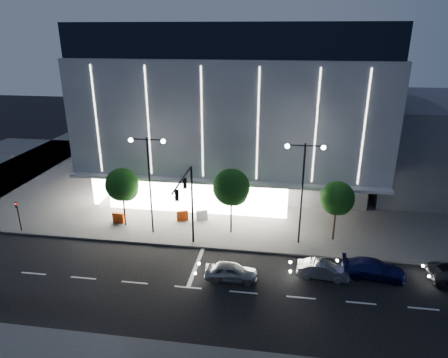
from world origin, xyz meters
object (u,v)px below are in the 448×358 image
street_lamp_west (149,172)px  tree_mid (232,189)px  tree_right (337,200)px  barrier_d (202,215)px  car_lead (231,272)px  ped_signal_far (18,213)px  car_second (323,270)px  barrier_c (182,216)px  traffic_mast (188,196)px  car_third (374,269)px  tree_left (122,186)px  street_lamp_east (303,179)px  barrier_a (118,218)px

street_lamp_west → tree_mid: street_lamp_west is taller
tree_right → barrier_d: bearing=170.3°
barrier_d → car_lead: bearing=-88.9°
ped_signal_far → car_second: bearing=-7.0°
barrier_c → barrier_d: same height
car_lead → car_second: size_ratio=1.04×
traffic_mast → car_third: bearing=-5.8°
tree_left → barrier_c: tree_left is taller
tree_right → car_second: (-1.38, -5.79, -3.26)m
car_lead → tree_left: bearing=55.8°
street_lamp_west → traffic_mast: bearing=-33.6°
street_lamp_east → ped_signal_far: size_ratio=3.00×
street_lamp_west → tree_right: (16.03, 1.02, -2.07)m
barrier_a → barrier_d: (7.71, 1.78, 0.00)m
traffic_mast → street_lamp_west: street_lamp_west is taller
tree_right → barrier_a: 20.11m
tree_left → barrier_d: 7.93m
tree_right → barrier_d: tree_right is taller
street_lamp_west → tree_mid: size_ratio=1.46×
tree_left → barrier_a: 3.50m
traffic_mast → street_lamp_east: size_ratio=0.79×
street_lamp_east → barrier_a: bearing=175.5°
barrier_d → tree_right: bearing=-32.5°
tree_mid → car_third: 13.01m
tree_right → car_lead: bearing=-138.7°
ped_signal_far → tree_left: bearing=15.6°
traffic_mast → car_lead: (3.95, -3.42, -4.36)m
tree_left → car_second: bearing=-18.2°
ped_signal_far → car_lead: size_ratio=0.76×
traffic_mast → car_lead: 6.81m
tree_right → barrier_c: tree_right is taller
car_third → barrier_d: 16.21m
tree_right → barrier_d: size_ratio=5.01×
street_lamp_west → tree_mid: bearing=8.3°
barrier_a → barrier_d: same height
traffic_mast → barrier_d: (-0.11, 5.76, -4.38)m
traffic_mast → barrier_d: size_ratio=6.43×
street_lamp_west → barrier_d: bearing=38.6°
traffic_mast → barrier_c: traffic_mast is taller
tree_right → car_lead: (-8.07, -7.10, -3.22)m
car_third → barrier_a: car_third is taller
tree_left → tree_mid: (10.00, 0.00, 0.30)m
street_lamp_west → barrier_c: 6.30m
tree_left → barrier_a: bearing=160.3°
street_lamp_east → tree_right: size_ratio=1.63×
street_lamp_west → ped_signal_far: 12.76m
car_third → traffic_mast: bearing=88.8°
barrier_d → street_lamp_east: bearing=-41.6°
tree_right → barrier_c: 14.41m
ped_signal_far → tree_right: tree_right is taller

